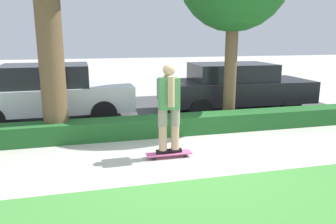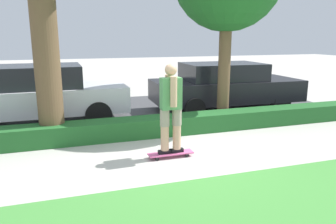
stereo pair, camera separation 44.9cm
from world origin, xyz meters
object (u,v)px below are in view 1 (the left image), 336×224
at_px(skater_person, 169,106).
at_px(parked_car_middle, 234,86).
at_px(skateboard, 169,154).
at_px(parked_car_front, 50,92).

xyz_separation_m(skater_person, parked_car_middle, (2.97, 3.50, -0.24)).
distance_m(skateboard, parked_car_front, 4.26).
xyz_separation_m(skateboard, skater_person, (0.00, 0.00, 0.93)).
relative_size(skateboard, parked_car_front, 0.21).
distance_m(parked_car_front, parked_car_middle, 5.40).
relative_size(skater_person, parked_car_front, 0.40).
distance_m(skater_person, parked_car_front, 4.20).
relative_size(parked_car_front, parked_car_middle, 0.92).
height_order(skateboard, skater_person, skater_person).
relative_size(skater_person, parked_car_middle, 0.37).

